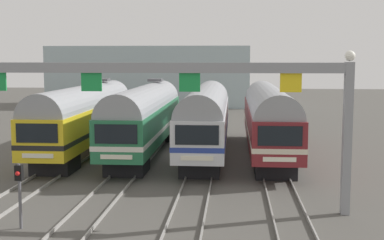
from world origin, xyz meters
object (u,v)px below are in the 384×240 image
at_px(commuter_train_silver, 206,116).
at_px(catenary_gantry, 140,94).
at_px(commuter_train_yellow, 85,115).
at_px(commuter_train_maroon, 268,117).
at_px(yard_signal_mast, 19,183).
at_px(commuter_train_green, 145,116).

distance_m(commuter_train_silver, catenary_gantry, 13.88).
bearing_deg(catenary_gantry, commuter_train_yellow, 115.37).
height_order(commuter_train_silver, commuter_train_maroon, same).
bearing_deg(catenary_gantry, commuter_train_silver, 81.01).
bearing_deg(commuter_train_silver, yard_signal_mast, -111.26).
relative_size(commuter_train_yellow, catenary_gantry, 1.00).
bearing_deg(catenary_gantry, commuter_train_green, 98.98).
height_order(commuter_train_green, commuter_train_silver, commuter_train_green).
bearing_deg(commuter_train_silver, commuter_train_yellow, 179.97).
bearing_deg(commuter_train_yellow, commuter_train_silver, -0.03).
bearing_deg(commuter_train_silver, commuter_train_maroon, 0.00).
height_order(commuter_train_green, commuter_train_maroon, commuter_train_green).
bearing_deg(catenary_gantry, commuter_train_maroon, 64.62).
xyz_separation_m(commuter_train_yellow, commuter_train_silver, (8.54, -0.00, -0.00)).
bearing_deg(commuter_train_green, commuter_train_yellow, 180.00).
bearing_deg(commuter_train_yellow, catenary_gantry, -64.63).
xyz_separation_m(commuter_train_silver, catenary_gantry, (-2.13, -13.49, 2.44)).
xyz_separation_m(commuter_train_silver, commuter_train_maroon, (4.27, 0.00, 0.00)).
height_order(commuter_train_maroon, yard_signal_mast, commuter_train_maroon).
height_order(commuter_train_green, catenary_gantry, catenary_gantry).
bearing_deg(commuter_train_green, yard_signal_mast, -97.39).
relative_size(commuter_train_green, commuter_train_silver, 1.00).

